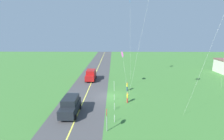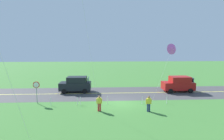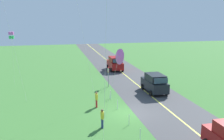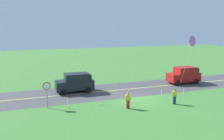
{
  "view_description": "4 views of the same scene",
  "coord_description": "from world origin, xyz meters",
  "px_view_note": "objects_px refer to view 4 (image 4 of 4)",
  "views": [
    {
      "loc": [
        24.76,
        0.6,
        10.31
      ],
      "look_at": [
        0.87,
        0.35,
        4.64
      ],
      "focal_mm": 26.05,
      "sensor_mm": 36.0,
      "label": 1
    },
    {
      "loc": [
        1.83,
        18.64,
        6.3
      ],
      "look_at": [
        0.87,
        0.19,
        3.85
      ],
      "focal_mm": 26.46,
      "sensor_mm": 36.0,
      "label": 2
    },
    {
      "loc": [
        -22.44,
        6.7,
        9.05
      ],
      "look_at": [
        0.85,
        1.39,
        4.03
      ],
      "focal_mm": 42.39,
      "sensor_mm": 36.0,
      "label": 3
    },
    {
      "loc": [
        11.32,
        23.26,
        7.82
      ],
      "look_at": [
        2.88,
        -0.16,
        3.29
      ],
      "focal_mm": 39.53,
      "sensor_mm": 36.0,
      "label": 4
    }
  ],
  "objects_px": {
    "car_parked_west_near": "(184,75)",
    "stop_sign": "(47,90)",
    "person_adult_near": "(128,100)",
    "car_suv_foreground": "(75,83)",
    "person_adult_companion": "(175,96)",
    "kite_blue_mid": "(193,41)"
  },
  "relations": [
    {
      "from": "person_adult_near",
      "to": "person_adult_companion",
      "type": "distance_m",
      "value": 4.94
    },
    {
      "from": "car_parked_west_near",
      "to": "stop_sign",
      "type": "distance_m",
      "value": 19.01
    },
    {
      "from": "car_suv_foreground",
      "to": "person_adult_companion",
      "type": "bearing_deg",
      "value": 136.99
    },
    {
      "from": "car_parked_west_near",
      "to": "stop_sign",
      "type": "bearing_deg",
      "value": 12.88
    },
    {
      "from": "car_parked_west_near",
      "to": "person_adult_near",
      "type": "bearing_deg",
      "value": 31.63
    },
    {
      "from": "stop_sign",
      "to": "person_adult_companion",
      "type": "xyz_separation_m",
      "value": [
        -12.12,
        3.1,
        -0.94
      ]
    },
    {
      "from": "person_adult_near",
      "to": "person_adult_companion",
      "type": "xyz_separation_m",
      "value": [
        -4.93,
        0.36,
        0.0
      ]
    },
    {
      "from": "car_suv_foreground",
      "to": "person_adult_near",
      "type": "relative_size",
      "value": 2.75
    },
    {
      "from": "car_parked_west_near",
      "to": "person_adult_companion",
      "type": "height_order",
      "value": "car_parked_west_near"
    },
    {
      "from": "person_adult_near",
      "to": "kite_blue_mid",
      "type": "height_order",
      "value": "kite_blue_mid"
    },
    {
      "from": "person_adult_near",
      "to": "person_adult_companion",
      "type": "relative_size",
      "value": 1.0
    },
    {
      "from": "person_adult_near",
      "to": "kite_blue_mid",
      "type": "distance_m",
      "value": 9.09
    },
    {
      "from": "person_adult_near",
      "to": "stop_sign",
      "type": "bearing_deg",
      "value": 165.07
    },
    {
      "from": "car_suv_foreground",
      "to": "car_parked_west_near",
      "type": "height_order",
      "value": "same"
    },
    {
      "from": "stop_sign",
      "to": "kite_blue_mid",
      "type": "relative_size",
      "value": 0.38
    },
    {
      "from": "car_suv_foreground",
      "to": "person_adult_near",
      "type": "distance_m",
      "value": 8.34
    },
    {
      "from": "person_adult_companion",
      "to": "car_suv_foreground",
      "type": "bearing_deg",
      "value": 178.6
    },
    {
      "from": "car_parked_west_near",
      "to": "stop_sign",
      "type": "height_order",
      "value": "stop_sign"
    },
    {
      "from": "stop_sign",
      "to": "person_adult_near",
      "type": "bearing_deg",
      "value": 159.16
    },
    {
      "from": "car_parked_west_near",
      "to": "kite_blue_mid",
      "type": "xyz_separation_m",
      "value": [
        3.99,
        6.6,
        5.06
      ]
    },
    {
      "from": "person_adult_companion",
      "to": "kite_blue_mid",
      "type": "relative_size",
      "value": 0.24
    },
    {
      "from": "car_suv_foreground",
      "to": "person_adult_companion",
      "type": "height_order",
      "value": "car_suv_foreground"
    }
  ]
}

